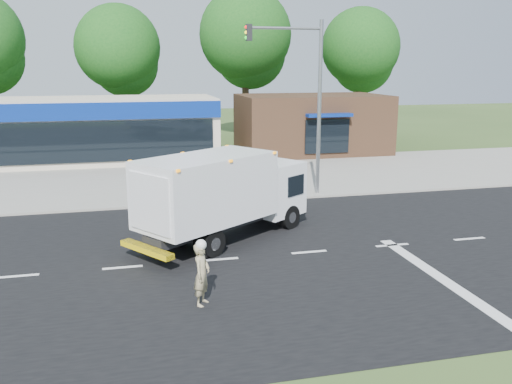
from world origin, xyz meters
TOP-DOWN VIEW (x-y plane):
  - ground at (0.00, 0.00)m, footprint 120.00×120.00m
  - road_asphalt at (0.00, 0.00)m, footprint 60.00×14.00m
  - sidewalk at (0.00, 8.20)m, footprint 60.00×2.40m
  - parking_apron at (0.00, 14.00)m, footprint 60.00×9.00m
  - lane_markings at (1.35, -1.35)m, footprint 55.20×7.00m
  - ems_box_truck at (-2.53, 1.95)m, footprint 7.00×5.81m
  - emergency_worker at (-3.98, -3.13)m, footprint 0.64×0.72m
  - retail_strip_mall at (-9.00, 19.93)m, footprint 18.00×6.20m
  - brown_storefront at (7.00, 19.98)m, footprint 10.00×6.70m
  - traffic_signal_pole at (2.35, 7.60)m, footprint 3.51×0.25m
  - background_trees at (-0.85, 28.16)m, footprint 36.77×7.39m

SIDE VIEW (x-z plane):
  - ground at x=0.00m, z-range 0.00..0.00m
  - road_asphalt at x=0.00m, z-range -0.01..0.01m
  - parking_apron at x=0.00m, z-range 0.00..0.02m
  - lane_markings at x=1.35m, z-range 0.01..0.02m
  - sidewalk at x=0.00m, z-range 0.00..0.12m
  - emergency_worker at x=-3.98m, z-range -0.01..1.75m
  - ems_box_truck at x=-2.53m, z-range 0.24..3.36m
  - brown_storefront at x=7.00m, z-range 0.00..4.00m
  - retail_strip_mall at x=-9.00m, z-range 0.01..4.01m
  - traffic_signal_pole at x=2.35m, z-range 0.92..8.92m
  - background_trees at x=-0.85m, z-range 1.33..13.43m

